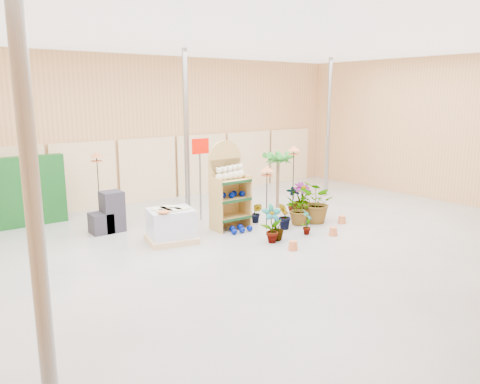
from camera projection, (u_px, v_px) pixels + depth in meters
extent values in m
cube|color=gray|center=(270.00, 252.00, 10.23)|extent=(15.00, 12.00, 0.10)
cube|color=white|center=(273.00, 32.00, 9.28)|extent=(15.00, 12.00, 0.10)
cube|color=tan|center=(145.00, 130.00, 14.50)|extent=(15.00, 0.10, 4.50)
cube|color=tan|center=(461.00, 130.00, 14.17)|extent=(0.10, 12.00, 4.50)
cylinder|color=gray|center=(36.00, 232.00, 3.79)|extent=(0.14, 0.14, 4.50)
cylinder|color=gray|center=(328.00, 127.00, 15.71)|extent=(0.14, 0.14, 4.50)
cylinder|color=gray|center=(186.00, 135.00, 12.50)|extent=(0.14, 0.14, 4.50)
cube|color=#D5B685|center=(9.00, 184.00, 12.31)|extent=(1.90, 0.06, 2.00)
cube|color=#D5B685|center=(85.00, 176.00, 13.48)|extent=(1.90, 0.06, 2.00)
cube|color=#D5B685|center=(148.00, 170.00, 14.65)|extent=(1.90, 0.06, 2.00)
cube|color=#D5B685|center=(202.00, 164.00, 15.82)|extent=(1.90, 0.06, 2.00)
cube|color=#D5B685|center=(249.00, 159.00, 16.99)|extent=(1.90, 0.06, 2.00)
cube|color=#D5B685|center=(289.00, 155.00, 18.16)|extent=(1.90, 0.06, 2.00)
cube|color=#AB8847|center=(225.00, 193.00, 11.82)|extent=(0.93, 0.09, 1.76)
cylinder|color=#AB8847|center=(225.00, 159.00, 11.64)|extent=(0.93, 0.09, 0.93)
cube|color=#AB8847|center=(231.00, 217.00, 11.73)|extent=(0.89, 0.53, 0.04)
cube|color=#0F3819|center=(237.00, 219.00, 11.52)|extent=(0.89, 0.04, 0.06)
cube|color=#AB8847|center=(231.00, 199.00, 11.63)|extent=(0.89, 0.53, 0.04)
cube|color=#0F3819|center=(237.00, 201.00, 11.43)|extent=(0.89, 0.04, 0.06)
cube|color=#AB8847|center=(231.00, 181.00, 11.54)|extent=(0.89, 0.53, 0.04)
cube|color=#0F3819|center=(237.00, 182.00, 11.33)|extent=(0.89, 0.04, 0.06)
cube|color=#AB8847|center=(216.00, 205.00, 11.39)|extent=(0.05, 0.52, 1.34)
cube|color=#AB8847|center=(245.00, 201.00, 11.91)|extent=(0.05, 0.52, 1.34)
sphere|color=#ECE5C9|center=(219.00, 177.00, 11.38)|extent=(0.19, 0.19, 0.19)
sphere|color=#ECE5C9|center=(219.00, 171.00, 11.35)|extent=(0.14, 0.14, 0.14)
sphere|color=#ECE5C9|center=(224.00, 176.00, 11.47)|extent=(0.20, 0.20, 0.20)
sphere|color=#ECE5C9|center=(224.00, 170.00, 11.44)|extent=(0.14, 0.14, 0.14)
sphere|color=#ECE5C9|center=(230.00, 175.00, 11.56)|extent=(0.21, 0.21, 0.21)
sphere|color=#ECE5C9|center=(229.00, 169.00, 11.52)|extent=(0.14, 0.14, 0.14)
sphere|color=#ECE5C9|center=(235.00, 175.00, 11.65)|extent=(0.22, 0.22, 0.22)
sphere|color=#ECE5C9|center=(235.00, 168.00, 11.61)|extent=(0.14, 0.14, 0.14)
sphere|color=#ECE5C9|center=(240.00, 174.00, 11.74)|extent=(0.23, 0.23, 0.23)
sphere|color=#ECE5C9|center=(240.00, 167.00, 11.70)|extent=(0.14, 0.14, 0.14)
sphere|color=#000F6B|center=(221.00, 197.00, 11.40)|extent=(0.15, 0.15, 0.15)
sphere|color=#000F6B|center=(223.00, 195.00, 11.60)|extent=(0.15, 0.15, 0.15)
sphere|color=#000F6B|center=(232.00, 195.00, 11.59)|extent=(0.15, 0.15, 0.15)
sphere|color=#000F6B|center=(234.00, 194.00, 11.79)|extent=(0.15, 0.15, 0.15)
sphere|color=#000F6B|center=(242.00, 194.00, 11.79)|extent=(0.15, 0.15, 0.15)
sphere|color=#000F6B|center=(234.00, 232.00, 11.29)|extent=(0.15, 0.15, 0.15)
sphere|color=#000F6B|center=(232.00, 229.00, 11.55)|extent=(0.15, 0.15, 0.15)
sphere|color=#000F6B|center=(242.00, 230.00, 11.43)|extent=(0.15, 0.15, 0.15)
sphere|color=#000F6B|center=(240.00, 227.00, 11.69)|extent=(0.15, 0.15, 0.15)
sphere|color=#000F6B|center=(250.00, 228.00, 11.57)|extent=(0.15, 0.15, 0.15)
cube|color=#D5B685|center=(172.00, 239.00, 10.75)|extent=(1.25, 1.11, 0.14)
cube|color=silver|center=(171.00, 223.00, 10.67)|extent=(1.14, 1.01, 0.63)
cylinder|color=beige|center=(164.00, 211.00, 10.37)|extent=(0.36, 0.36, 0.04)
cylinder|color=beige|center=(173.00, 210.00, 10.50)|extent=(0.36, 0.36, 0.04)
cylinder|color=beige|center=(182.00, 208.00, 10.63)|extent=(0.36, 0.36, 0.04)
cylinder|color=beige|center=(159.00, 209.00, 10.58)|extent=(0.36, 0.36, 0.04)
cylinder|color=beige|center=(168.00, 207.00, 10.71)|extent=(0.36, 0.36, 0.04)
cube|color=#222129|center=(113.00, 221.00, 11.57)|extent=(0.50, 0.50, 0.50)
cube|color=#222129|center=(112.00, 201.00, 11.47)|extent=(0.50, 0.50, 0.50)
cube|color=#222129|center=(101.00, 223.00, 11.40)|extent=(0.50, 0.50, 0.50)
cube|color=#104D19|center=(24.00, 192.00, 11.89)|extent=(2.00, 0.30, 1.80)
cylinder|color=gray|center=(200.00, 180.00, 12.40)|extent=(0.05, 0.05, 2.20)
cube|color=#E20C00|center=(200.00, 146.00, 12.18)|extent=(0.50, 0.03, 0.40)
cylinder|color=black|center=(267.00, 202.00, 11.64)|extent=(0.02, 0.02, 1.37)
cylinder|color=#CA6839|center=(267.00, 175.00, 11.50)|extent=(0.30, 0.30, 0.02)
cone|color=#CA6839|center=(267.00, 169.00, 11.46)|extent=(0.34, 0.34, 0.14)
cylinder|color=black|center=(293.00, 185.00, 12.93)|extent=(0.02, 0.02, 1.72)
cylinder|color=#CA6839|center=(294.00, 154.00, 12.75)|extent=(0.30, 0.30, 0.02)
cone|color=#CA6839|center=(294.00, 148.00, 12.72)|extent=(0.34, 0.34, 0.14)
cylinder|color=black|center=(99.00, 192.00, 12.17)|extent=(0.02, 0.02, 1.64)
cylinder|color=#CA6839|center=(97.00, 161.00, 12.00)|extent=(0.30, 0.30, 0.02)
cone|color=#CA6839|center=(96.00, 155.00, 11.97)|extent=(0.34, 0.34, 0.14)
cylinder|color=brown|center=(278.00, 184.00, 13.86)|extent=(0.10, 0.10, 1.41)
imported|color=#207621|center=(272.00, 224.00, 10.61)|extent=(0.55, 0.47, 0.89)
imported|color=#207621|center=(285.00, 216.00, 11.66)|extent=(0.48, 0.49, 0.69)
imported|color=#207621|center=(298.00, 208.00, 12.15)|extent=(0.99, 0.98, 0.83)
imported|color=#207621|center=(302.00, 199.00, 12.99)|extent=(0.62, 0.62, 0.93)
imported|color=#207621|center=(293.00, 200.00, 13.15)|extent=(0.50, 0.52, 0.83)
imported|color=#207621|center=(257.00, 213.00, 12.29)|extent=(0.36, 0.38, 0.54)
imported|color=#207621|center=(276.00, 228.00, 10.84)|extent=(0.34, 0.34, 0.59)
imported|color=#207621|center=(307.00, 222.00, 11.25)|extent=(0.39, 0.35, 0.62)
imported|color=#207621|center=(318.00, 202.00, 12.25)|extent=(1.02, 1.13, 1.12)
imported|color=#207621|center=(234.00, 207.00, 12.49)|extent=(0.43, 0.43, 0.76)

